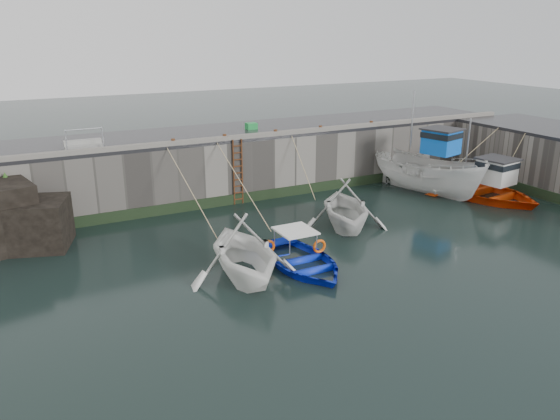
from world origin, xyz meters
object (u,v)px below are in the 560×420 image
boat_near_white (244,277)px  bollard_b (225,137)px  boat_near_blacktrim (344,226)px  bollard_d (320,128)px  boat_far_white (429,173)px  bollard_a (173,142)px  boat_near_blue (302,266)px  boat_far_orange (484,190)px  bollard_c (275,132)px  fish_crate (251,126)px  ladder (238,172)px  bollard_e (371,124)px

boat_near_white → bollard_b: size_ratio=17.12×
boat_near_blacktrim → bollard_d: bollard_d is taller
boat_far_white → bollard_a: size_ratio=24.95×
boat_near_blacktrim → boat_near_blue: bearing=-119.7°
boat_far_orange → bollard_c: boat_far_orange is taller
boat_near_white → bollard_d: bearing=51.6°
boat_near_blue → fish_crate: 11.18m
ladder → bollard_a: bearing=173.6°
ladder → fish_crate: bearing=53.0°
bollard_d → bollard_a: bearing=180.0°
bollard_a → bollard_e: (11.00, 0.00, 0.00)m
ladder → bollard_a: (-3.00, 0.34, 1.71)m
bollard_c → boat_far_white: bearing=-22.8°
boat_near_blue → bollard_c: bollard_c is taller
fish_crate → bollard_a: bearing=-157.4°
fish_crate → bollard_e: (6.17, -2.10, -0.03)m
ladder → boat_near_blue: size_ratio=0.71×
fish_crate → bollard_c: (0.37, -2.10, -0.03)m
bollard_b → boat_far_white: bearing=-17.1°
ladder → bollard_e: size_ratio=11.43×
bollard_a → ladder: bearing=-6.4°
boat_near_blacktrim → bollard_b: 7.15m
boat_near_blue → boat_far_orange: 12.79m
ladder → boat_far_white: (9.54, -2.75, -0.52)m
ladder → bollard_b: (-0.50, 0.34, 1.71)m
boat_far_orange → fish_crate: 12.40m
boat_near_blue → bollard_e: bearing=42.9°
boat_near_white → bollard_c: 10.20m
fish_crate → bollard_c: 2.13m
boat_far_white → bollard_b: boat_far_white is taller
boat_near_blue → boat_near_blacktrim: bearing=37.3°
bollard_c → bollard_b: bearing=180.0°
bollard_b → bollard_a: bearing=180.0°
boat_near_blacktrim → bollard_a: (-5.84, 5.40, 3.30)m
boat_near_white → bollard_a: 8.72m
bollard_c → boat_far_orange: bearing=-28.7°
bollard_c → bollard_e: (5.80, 0.00, 0.00)m
boat_far_white → boat_near_blue: bearing=-169.1°
bollard_c → boat_near_blacktrim: bearing=-83.2°
boat_near_blue → boat_near_white: bearing=176.1°
ladder → boat_far_orange: size_ratio=0.49×
boat_near_blue → bollard_c: size_ratio=16.06×
fish_crate → bollard_b: 3.14m
boat_near_blue → boat_far_white: 11.68m
bollard_a → fish_crate: bearing=23.5°
boat_near_blacktrim → bollard_e: (5.16, 5.40, 3.30)m
boat_near_blue → bollard_d: bollard_d is taller
boat_near_blacktrim → bollard_a: 8.61m
boat_near_white → boat_near_blacktrim: bearing=30.3°
bollard_b → boat_near_blue: bearing=-92.7°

